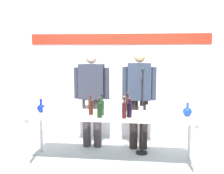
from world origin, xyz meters
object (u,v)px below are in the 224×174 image
(wine_glass_right_0, at_px, (141,110))
(wine_bottle_4, at_px, (129,109))
(wine_glass_right_2, at_px, (153,106))
(presenter_right, at_px, (139,94))
(wine_bottle_5, at_px, (102,107))
(wine_glass_left_2, at_px, (45,110))
(display_table, at_px, (111,118))
(wine_bottle_1, at_px, (91,106))
(microphone_stand, at_px, (142,126))
(wine_glass_left_0, at_px, (87,103))
(wine_glass_right_1, at_px, (148,108))
(wine_bottle_3, at_px, (100,109))
(wine_glass_right_3, at_px, (154,112))
(presenter_left, at_px, (92,93))
(wine_glass_left_1, at_px, (77,106))
(wine_bottle_2, at_px, (128,103))
(wine_bottle_0, at_px, (124,109))
(decanter_blue_right, at_px, (187,111))
(decanter_blue_left, at_px, (41,108))

(wine_glass_right_0, bearing_deg, wine_bottle_4, -177.51)
(wine_glass_right_0, relative_size, wine_glass_right_2, 1.01)
(presenter_right, bearing_deg, wine_bottle_5, -128.27)
(wine_bottle_4, relative_size, wine_glass_left_2, 2.16)
(display_table, height_order, wine_bottle_1, wine_bottle_1)
(presenter_right, relative_size, wine_bottle_4, 5.99)
(wine_glass_right_2, height_order, microphone_stand, microphone_stand)
(wine_bottle_1, height_order, wine_glass_left_0, wine_bottle_1)
(wine_glass_right_0, xyz_separation_m, wine_glass_right_1, (0.10, 0.17, -0.01))
(wine_bottle_3, xyz_separation_m, wine_glass_right_3, (0.77, -0.01, -0.02))
(presenter_left, relative_size, wine_glass_right_0, 10.40)
(wine_bottle_3, relative_size, wine_glass_right_1, 2.01)
(wine_bottle_5, relative_size, wine_glass_left_1, 1.86)
(wine_bottle_2, distance_m, wine_glass_right_2, 0.40)
(wine_glass_left_0, bearing_deg, wine_glass_left_1, -108.98)
(wine_bottle_1, height_order, wine_bottle_3, same)
(wine_bottle_4, xyz_separation_m, wine_glass_left_1, (-0.81, 0.16, -0.01))
(display_table, height_order, wine_bottle_0, wine_bottle_0)
(wine_bottle_2, xyz_separation_m, wine_glass_right_1, (0.32, -0.22, -0.02))
(wine_bottle_2, distance_m, wine_glass_left_2, 1.28)
(wine_bottle_0, distance_m, wine_glass_left_2, 1.16)
(wine_glass_right_2, bearing_deg, wine_glass_right_3, -89.33)
(wine_bottle_4, bearing_deg, decanter_blue_right, 11.03)
(decanter_blue_right, height_order, wine_glass_right_0, decanter_blue_right)
(presenter_right, height_order, wine_glass_right_3, presenter_right)
(wine_bottle_0, xyz_separation_m, wine_glass_left_1, (-0.74, 0.22, -0.01))
(decanter_blue_right, xyz_separation_m, wine_glass_right_1, (-0.57, 0.01, 0.03))
(display_table, bearing_deg, wine_glass_left_0, 147.94)
(presenter_right, distance_m, wine_glass_right_2, 0.52)
(wine_bottle_5, bearing_deg, wine_bottle_0, -23.02)
(wine_bottle_1, bearing_deg, wine_glass_left_2, -163.90)
(wine_bottle_2, distance_m, microphone_stand, 0.48)
(wine_bottle_0, xyz_separation_m, wine_bottle_3, (-0.35, -0.00, -0.00))
(wine_glass_left_0, bearing_deg, wine_glass_right_2, -6.44)
(decanter_blue_left, height_order, wine_bottle_1, wine_bottle_1)
(wine_bottle_4, bearing_deg, presenter_right, 80.75)
(presenter_left, relative_size, presenter_right, 0.99)
(wine_glass_right_1, bearing_deg, wine_bottle_5, -171.96)
(presenter_left, relative_size, wine_glass_left_2, 12.78)
(wine_bottle_1, relative_size, wine_bottle_3, 1.00)
(wine_bottle_5, height_order, wine_glass_right_2, wine_bottle_5)
(wine_bottle_5, height_order, wine_glass_left_1, wine_bottle_5)
(decanter_blue_left, distance_m, wine_bottle_2, 1.36)
(wine_bottle_4, relative_size, wine_glass_right_2, 1.78)
(wine_glass_left_2, relative_size, wine_glass_right_1, 0.87)
(wine_bottle_4, relative_size, wine_glass_right_1, 1.89)
(decanter_blue_left, relative_size, microphone_stand, 0.15)
(wine_glass_right_0, height_order, wine_glass_right_3, wine_glass_right_0)
(display_table, bearing_deg, presenter_right, 55.98)
(wine_bottle_1, bearing_deg, decanter_blue_right, 2.94)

